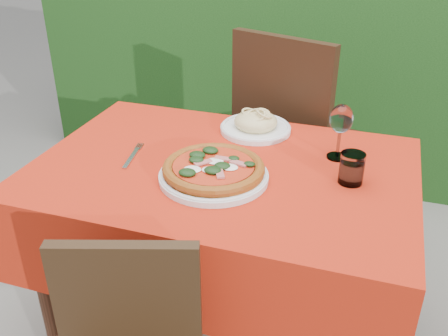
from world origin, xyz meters
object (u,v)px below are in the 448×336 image
(pasta_plate, at_px, (256,125))
(fork, at_px, (131,158))
(wine_glass, at_px, (341,121))
(chair_far, at_px, (292,130))
(water_glass, at_px, (351,170))
(pizza_plate, at_px, (214,171))

(pasta_plate, bearing_deg, fork, -133.87)
(pasta_plate, bearing_deg, wine_glass, -21.59)
(chair_far, xyz_separation_m, water_glass, (0.31, -0.67, 0.19))
(chair_far, relative_size, pasta_plate, 3.90)
(fork, bearing_deg, pizza_plate, -17.88)
(chair_far, distance_m, wine_glass, 0.63)
(chair_far, relative_size, water_glass, 10.45)
(chair_far, bearing_deg, water_glass, 134.09)
(water_glass, bearing_deg, wine_glass, 110.62)
(pizza_plate, xyz_separation_m, fork, (-0.32, 0.04, -0.03))
(pizza_plate, relative_size, fork, 2.01)
(pasta_plate, relative_size, water_glass, 2.68)
(pasta_plate, xyz_separation_m, fork, (-0.34, -0.36, -0.02))
(water_glass, relative_size, fork, 0.48)
(pasta_plate, relative_size, fork, 1.30)
(water_glass, bearing_deg, chair_far, 115.02)
(chair_far, bearing_deg, fork, 79.45)
(pizza_plate, relative_size, pasta_plate, 1.55)
(pizza_plate, height_order, wine_glass, wine_glass)
(wine_glass, bearing_deg, fork, -161.05)
(pizza_plate, distance_m, fork, 0.32)
(pizza_plate, bearing_deg, water_glass, 15.41)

